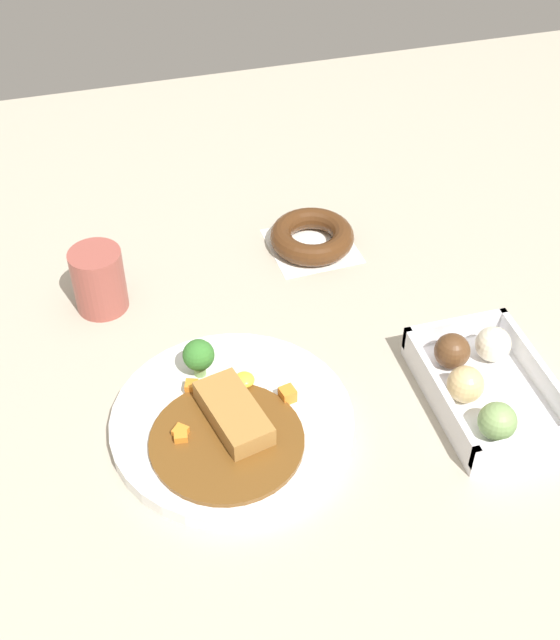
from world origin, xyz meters
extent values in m
plane|color=#B2A893|center=(0.00, 0.00, 0.00)|extent=(1.60, 1.60, 0.00)
cylinder|color=white|center=(0.06, -0.10, 0.01)|extent=(0.27, 0.27, 0.02)
cylinder|color=brown|center=(0.09, -0.11, 0.02)|extent=(0.17, 0.17, 0.01)
cube|color=#A87538|center=(0.07, -0.10, 0.04)|extent=(0.11, 0.07, 0.02)
cylinder|color=white|center=(0.02, -0.08, 0.02)|extent=(0.05, 0.05, 0.00)
ellipsoid|color=yellow|center=(0.02, -0.08, 0.03)|extent=(0.02, 0.02, 0.01)
cylinder|color=#8CB766|center=(-0.02, -0.12, 0.03)|extent=(0.01, 0.01, 0.02)
sphere|color=#387A2D|center=(-0.02, -0.12, 0.05)|extent=(0.04, 0.04, 0.04)
cube|color=orange|center=(0.01, -0.14, 0.03)|extent=(0.02, 0.02, 0.01)
cube|color=orange|center=(0.05, -0.03, 0.03)|extent=(0.02, 0.02, 0.02)
cube|color=orange|center=(0.07, -0.16, 0.03)|extent=(0.02, 0.02, 0.01)
cube|color=orange|center=(0.08, -0.16, 0.03)|extent=(0.02, 0.02, 0.01)
cube|color=white|center=(0.09, 0.19, 0.01)|extent=(0.20, 0.13, 0.01)
cube|color=white|center=(0.00, 0.19, 0.03)|extent=(0.01, 0.13, 0.03)
cube|color=white|center=(0.19, 0.19, 0.03)|extent=(0.01, 0.13, 0.03)
cube|color=white|center=(0.09, 0.13, 0.03)|extent=(0.20, 0.01, 0.03)
cube|color=white|center=(0.09, 0.25, 0.03)|extent=(0.20, 0.01, 0.03)
sphere|color=brown|center=(0.04, 0.17, 0.03)|extent=(0.04, 0.04, 0.04)
sphere|color=#DBB77A|center=(0.09, 0.16, 0.03)|extent=(0.04, 0.04, 0.04)
sphere|color=#84A860|center=(0.15, 0.17, 0.03)|extent=(0.04, 0.04, 0.04)
sphere|color=#EFE5C6|center=(0.04, 0.22, 0.03)|extent=(0.04, 0.04, 0.04)
cube|color=white|center=(-0.24, 0.08, 0.00)|extent=(0.12, 0.12, 0.00)
torus|color=#4C2B14|center=(-0.24, 0.08, 0.02)|extent=(0.12, 0.12, 0.03)
cylinder|color=#9E4C42|center=(-0.19, -0.21, 0.04)|extent=(0.07, 0.07, 0.09)
camera|label=1|loc=(0.66, -0.21, 0.72)|focal=46.83mm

